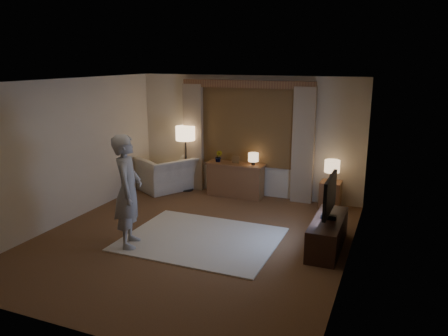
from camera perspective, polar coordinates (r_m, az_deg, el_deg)
The scene contains 13 objects.
room at distance 7.43m, azimuth -2.70°, elevation 1.64°, with size 5.04×5.54×2.64m.
rug at distance 7.39m, azimuth -3.00°, elevation -9.24°, with size 2.50×2.00×0.02m, color beige.
sideboard at distance 9.52m, azimuth 1.52°, elevation -1.67°, with size 1.20×0.40×0.70m, color brown.
picture_frame at distance 9.41m, azimuth 1.54°, elevation 0.97°, with size 0.16×0.02×0.20m, color brown.
plant at distance 9.54m, azimuth -0.71°, elevation 1.47°, with size 0.17×0.13×0.30m, color #999999.
table_lamp_sideboard at distance 9.26m, azimuth 3.86°, elevation 1.35°, with size 0.22×0.22×0.30m.
floor_lamp at distance 9.81m, azimuth -5.07°, elevation 4.08°, with size 0.43×0.43×1.48m.
armchair at distance 10.07m, azimuth -7.49°, elevation -0.70°, with size 1.18×1.03×0.77m, color beige.
side_table at distance 9.00m, azimuth 13.72°, elevation -3.47°, with size 0.40×0.40×0.56m, color brown.
table_lamp_side at distance 8.85m, azimuth 13.94°, elevation 0.16°, with size 0.30×0.30×0.44m.
tv_stand at distance 7.16m, azimuth 13.38°, elevation -8.35°, with size 0.45×1.40×0.50m, color black.
tv at distance 6.94m, azimuth 13.65°, elevation -3.53°, with size 0.23×0.95×0.69m.
person at distance 7.01m, azimuth -12.43°, elevation -2.96°, with size 0.66×0.43×1.80m, color #A39D96.
Camera 1 is at (3.07, -6.07, 2.93)m, focal length 35.00 mm.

